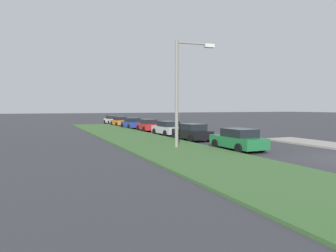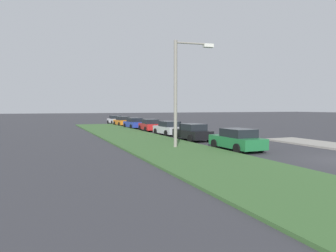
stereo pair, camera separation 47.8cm
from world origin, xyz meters
The scene contains 9 objects.
grass_median centered at (10.00, 7.23, 0.06)m, with size 60.00×6.00×0.12m, color #3D6633.
parked_car_green centered at (5.65, 3.18, 0.72)m, with size 4.31×2.03×1.47m.
parked_car_black centered at (12.26, 3.15, 0.72)m, with size 4.35×2.11×1.47m.
parked_car_silver centered at (17.79, 3.06, 0.72)m, with size 4.37×2.16×1.47m.
parked_car_red centered at (23.78, 3.05, 0.72)m, with size 4.39×2.20×1.47m.
parked_car_blue centered at (29.21, 3.46, 0.72)m, with size 4.39×2.19×1.47m.
parked_car_orange centered at (35.76, 3.48, 0.72)m, with size 4.38×2.17×1.47m.
parked_car_white centered at (41.74, 3.30, 0.72)m, with size 4.38×2.18×1.47m.
streetlight centered at (7.90, 6.34, 4.39)m, with size 0.70×2.87×7.50m.
Camera 2 is at (-11.23, 15.29, 2.88)m, focal length 32.29 mm.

